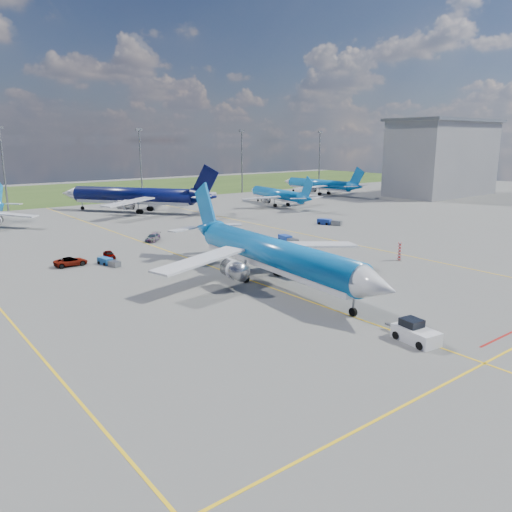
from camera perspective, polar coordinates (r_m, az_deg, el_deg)
ground at (r=59.43m, az=7.33°, el=-5.58°), size 400.00×400.00×0.00m
grass_strip at (r=194.48m, az=-26.06°, el=6.18°), size 400.00×80.00×0.01m
taxiway_lines at (r=80.56m, az=-6.70°, el=-0.58°), size 60.25×160.00×0.02m
floodlight_masts at (r=157.70m, az=-19.72°, el=10.02°), size 202.20×0.50×22.70m
terminal_building at (r=188.71m, az=20.52°, el=10.50°), size 42.00×22.00×26.00m
warning_post at (r=83.34m, az=16.08°, el=0.50°), size 0.50×0.50×3.00m
bg_jet_n at (r=139.49m, az=-13.72°, el=4.91°), size 58.12×60.47×12.60m
bg_jet_ne at (r=149.25m, az=2.45°, el=5.79°), size 32.60×39.61×9.35m
bg_jet_ene at (r=182.17m, az=7.19°, el=7.02°), size 31.38×40.10×10.12m
main_airliner at (r=67.53m, az=2.06°, el=-3.19°), size 38.55×48.40×11.93m
pushback_tug at (r=50.83m, az=17.72°, el=-8.38°), size 2.90×6.34×2.11m
service_car_a at (r=85.44m, az=-16.43°, el=0.16°), size 1.90×3.68×1.20m
service_car_b at (r=82.01m, az=-20.40°, el=-0.59°), size 4.98×2.31×1.38m
service_car_c at (r=98.01m, az=-11.71°, el=2.10°), size 4.78×4.83×1.40m
baggage_tug_w at (r=94.85m, az=3.65°, el=1.90°), size 2.46×5.59×1.22m
baggage_tug_c at (r=80.77m, az=-16.51°, el=-0.66°), size 2.19×4.77×1.04m
baggage_tug_e at (r=115.91m, az=8.29°, el=3.85°), size 3.56×5.75×1.26m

